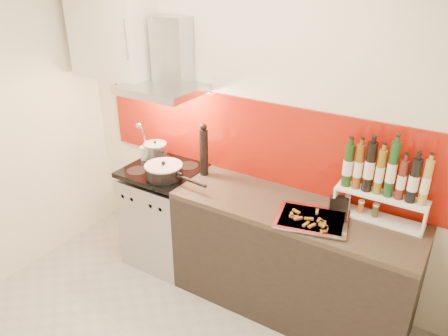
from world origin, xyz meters
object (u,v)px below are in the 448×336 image
Objects in this scene: counter at (290,259)px; saute_pan at (164,171)px; pepper_mill at (204,150)px; stock_pot at (156,151)px; baking_tray at (312,220)px; range_stove at (166,216)px.

counter is 1.20m from saute_pan.
saute_pan is 0.36m from pepper_mill.
pepper_mill reaches higher than counter.
stock_pot is 0.34× the size of saute_pan.
baking_tray is (0.17, -0.10, 0.47)m from counter.
saute_pan is at bearing -179.16° from baking_tray.
saute_pan is (0.29, -0.23, -0.02)m from stock_pot.
saute_pan is at bearing -135.27° from pepper_mill.
saute_pan is (0.12, -0.12, 0.52)m from range_stove.
stock_pot reaches higher than saute_pan.
saute_pan is at bearing -44.68° from range_stove.
stock_pot is at bearing 140.71° from saute_pan.
counter is 4.08× the size of pepper_mill.
stock_pot is at bearing 179.36° from pepper_mill.
stock_pot is 0.46× the size of pepper_mill.
baking_tray is at bearing 0.84° from saute_pan.
stock_pot reaches higher than baking_tray.
range_stove is 1.66× the size of baking_tray.
counter is 3.29× the size of baking_tray.
baking_tray is (1.25, 0.02, -0.05)m from saute_pan.
stock_pot reaches higher than counter.
range_stove reaches higher than counter.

